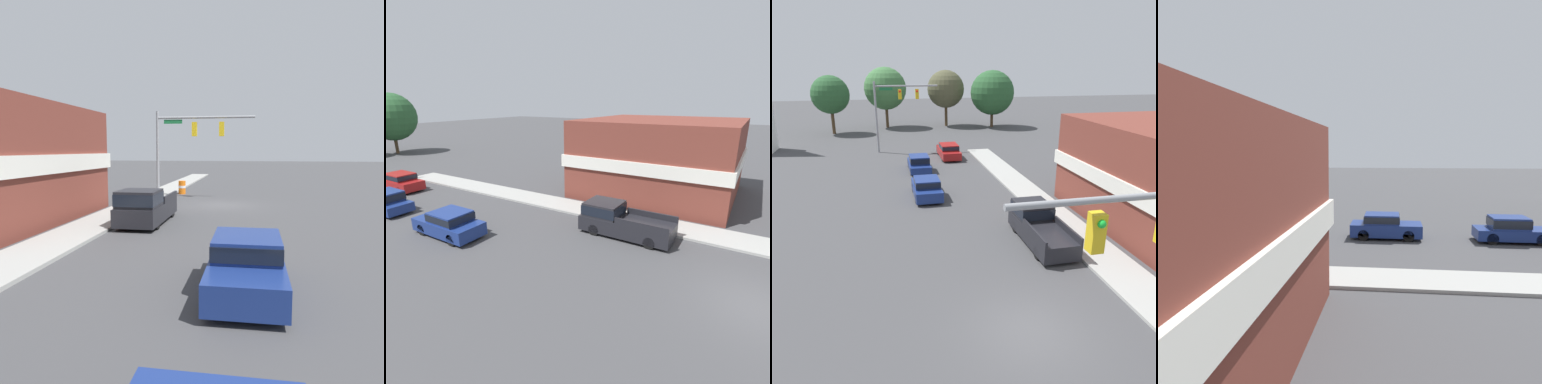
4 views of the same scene
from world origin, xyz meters
TOP-DOWN VIEW (x-y plane):
  - ground_plane at (0.00, 0.00)m, footprint 200.00×200.00m
  - sidewalk_curb at (5.70, 0.00)m, footprint 2.40×60.00m
  - car_lead at (-1.86, 15.43)m, footprint 1.90×4.21m
  - car_oncoming at (1.86, 27.22)m, footprint 1.87×4.81m
  - pickup_truck_parked at (3.32, 7.13)m, footprint 1.97×5.30m
  - corner_brick_building at (13.04, 7.71)m, footprint 11.57×12.11m
  - backdrop_tree_right_mid at (12.01, 46.05)m, footprint 6.64×6.64m

SIDE VIEW (x-z plane):
  - ground_plane at x=0.00m, z-range 0.00..0.00m
  - sidewalk_curb at x=5.70m, z-range 0.00..0.14m
  - car_lead at x=-1.86m, z-range 0.03..1.51m
  - car_oncoming at x=1.86m, z-range 0.03..1.52m
  - pickup_truck_parked at x=3.32m, z-range -0.01..1.81m
  - corner_brick_building at x=13.04m, z-range 0.00..6.05m
  - backdrop_tree_right_mid at x=12.01m, z-range 0.93..9.46m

